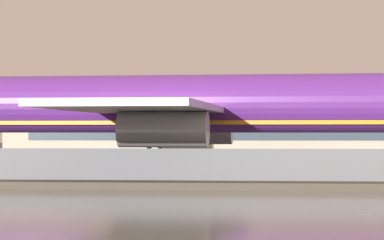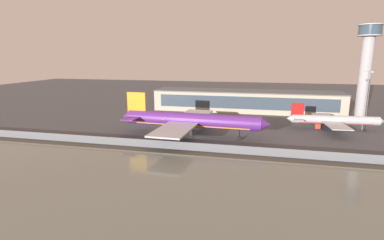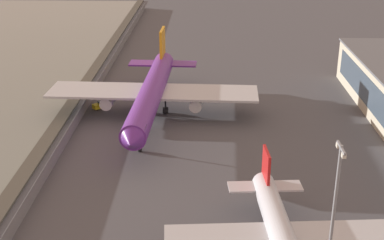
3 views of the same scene
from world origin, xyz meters
TOP-DOWN VIEW (x-y plane):
  - ground_plane at (0.00, 0.00)m, footprint 500.00×500.00m
  - shoreline_seawall at (0.00, -20.50)m, footprint 320.00×3.00m
  - perimeter_fence at (0.00, -16.00)m, footprint 280.00×0.10m
  - cargo_jet_purple at (-3.50, 0.51)m, footprint 57.10×49.06m
  - baggage_tug at (-8.82, -12.97)m, footprint 3.32×3.45m
  - terminal_building at (13.84, 59.85)m, footprint 100.27×19.37m

SIDE VIEW (x-z plane):
  - ground_plane at x=0.00m, z-range 0.00..0.00m
  - shoreline_seawall at x=0.00m, z-range 0.00..0.50m
  - baggage_tug at x=-8.82m, z-range -0.09..1.71m
  - perimeter_fence at x=0.00m, z-range 0.00..2.63m
  - terminal_building at x=13.84m, z-range 0.01..11.29m
  - cargo_jet_purple at x=-3.50m, z-range -1.91..14.25m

